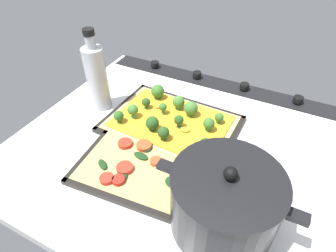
{
  "coord_description": "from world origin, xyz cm",
  "views": [
    {
      "loc": [
        -20.43,
        47.0,
        49.59
      ],
      "look_at": [
        3.57,
        -0.71,
        4.08
      ],
      "focal_mm": 30.0,
      "sensor_mm": 36.0,
      "label": 1
    }
  ],
  "objects_px": {
    "baking_tray_front": "(171,125)",
    "oil_bottle": "(97,77)",
    "broccoli_pizza": "(171,119)",
    "veggie_pizza_back": "(147,164)",
    "cooking_pot": "(224,201)",
    "baking_tray_back": "(149,166)"
  },
  "relations": [
    {
      "from": "baking_tray_front",
      "to": "oil_bottle",
      "type": "bearing_deg",
      "value": 2.21
    },
    {
      "from": "broccoli_pizza",
      "to": "oil_bottle",
      "type": "relative_size",
      "value": 1.4
    },
    {
      "from": "veggie_pizza_back",
      "to": "oil_bottle",
      "type": "xyz_separation_m",
      "value": [
        0.24,
        -0.15,
        0.09
      ]
    },
    {
      "from": "broccoli_pizza",
      "to": "cooking_pot",
      "type": "height_order",
      "value": "cooking_pot"
    },
    {
      "from": "broccoli_pizza",
      "to": "baking_tray_back",
      "type": "height_order",
      "value": "broccoli_pizza"
    },
    {
      "from": "baking_tray_front",
      "to": "veggie_pizza_back",
      "type": "distance_m",
      "value": 0.16
    },
    {
      "from": "baking_tray_back",
      "to": "cooking_pot",
      "type": "bearing_deg",
      "value": 163.28
    },
    {
      "from": "baking_tray_back",
      "to": "veggie_pizza_back",
      "type": "distance_m",
      "value": 0.01
    },
    {
      "from": "veggie_pizza_back",
      "to": "cooking_pot",
      "type": "bearing_deg",
      "value": 164.19
    },
    {
      "from": "baking_tray_back",
      "to": "broccoli_pizza",
      "type": "bearing_deg",
      "value": -81.72
    },
    {
      "from": "cooking_pot",
      "to": "oil_bottle",
      "type": "bearing_deg",
      "value": -25.19
    },
    {
      "from": "baking_tray_back",
      "to": "veggie_pizza_back",
      "type": "height_order",
      "value": "veggie_pizza_back"
    },
    {
      "from": "broccoli_pizza",
      "to": "baking_tray_back",
      "type": "xyz_separation_m",
      "value": [
        -0.02,
        0.16,
        -0.02
      ]
    },
    {
      "from": "baking_tray_front",
      "to": "cooking_pot",
      "type": "height_order",
      "value": "cooking_pot"
    },
    {
      "from": "broccoli_pizza",
      "to": "cooking_pot",
      "type": "bearing_deg",
      "value": 134.73
    },
    {
      "from": "veggie_pizza_back",
      "to": "oil_bottle",
      "type": "height_order",
      "value": "oil_bottle"
    },
    {
      "from": "cooking_pot",
      "to": "oil_bottle",
      "type": "distance_m",
      "value": 0.48
    },
    {
      "from": "baking_tray_back",
      "to": "oil_bottle",
      "type": "relative_size",
      "value": 1.43
    },
    {
      "from": "baking_tray_back",
      "to": "oil_bottle",
      "type": "bearing_deg",
      "value": -31.06
    },
    {
      "from": "baking_tray_front",
      "to": "cooking_pot",
      "type": "xyz_separation_m",
      "value": [
        -0.21,
        0.21,
        0.06
      ]
    },
    {
      "from": "baking_tray_front",
      "to": "cooking_pot",
      "type": "relative_size",
      "value": 1.31
    },
    {
      "from": "baking_tray_front",
      "to": "veggie_pizza_back",
      "type": "bearing_deg",
      "value": 95.94
    }
  ]
}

